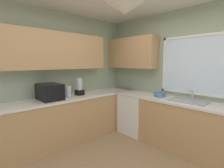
% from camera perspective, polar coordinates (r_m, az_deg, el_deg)
% --- Properties ---
extents(room_shell, '(4.01, 3.72, 2.66)m').
position_cam_1_polar(room_shell, '(2.91, -0.93, 12.66)').
color(room_shell, '#9EAD8E').
rests_on(room_shell, ground_plane).
extents(counter_run_left, '(0.65, 3.33, 0.91)m').
position_cam_1_polar(counter_run_left, '(3.47, -16.73, -11.89)').
color(counter_run_left, tan).
rests_on(counter_run_left, ground_plane).
extents(counter_run_back, '(3.10, 0.65, 0.91)m').
position_cam_1_polar(counter_run_back, '(3.31, 25.19, -13.21)').
color(counter_run_back, tan).
rests_on(counter_run_back, ground_plane).
extents(dishwasher, '(0.60, 0.60, 0.86)m').
position_cam_1_polar(dishwasher, '(3.86, 8.17, -10.02)').
color(dishwasher, white).
rests_on(dishwasher, ground_plane).
extents(microwave, '(0.48, 0.36, 0.29)m').
position_cam_1_polar(microwave, '(3.23, -20.61, -2.51)').
color(microwave, black).
rests_on(microwave, counter_run_left).
extents(kettle, '(0.14, 0.14, 0.22)m').
position_cam_1_polar(kettle, '(3.37, -14.95, -2.51)').
color(kettle, '#B7B7BC').
rests_on(kettle, counter_run_left).
extents(sink_assembly, '(0.62, 0.40, 0.19)m').
position_cam_1_polar(sink_assembly, '(3.21, 24.81, -5.24)').
color(sink_assembly, '#9EA0A5').
rests_on(sink_assembly, counter_run_back).
extents(bowl, '(0.22, 0.22, 0.09)m').
position_cam_1_polar(bowl, '(3.44, 16.03, -3.43)').
color(bowl, '#4C7099').
rests_on(bowl, counter_run_back).
extents(blender_appliance, '(0.15, 0.15, 0.36)m').
position_cam_1_polar(blender_appliance, '(3.51, -11.10, -1.14)').
color(blender_appliance, black).
rests_on(blender_appliance, counter_run_left).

